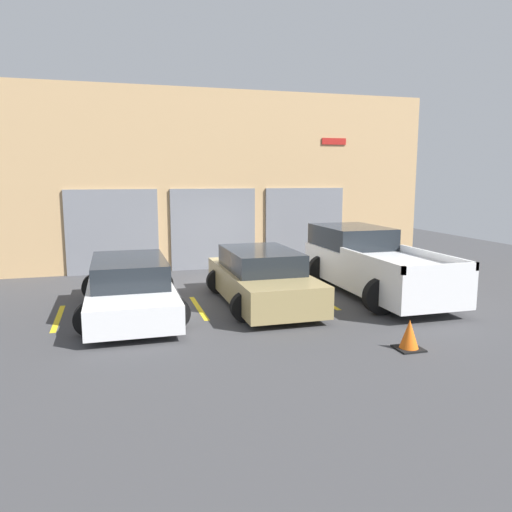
% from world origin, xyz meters
% --- Properties ---
extents(ground_plane, '(28.00, 28.00, 0.00)m').
position_xyz_m(ground_plane, '(0.00, 0.00, 0.00)').
color(ground_plane, '#3D3D3F').
extents(shophouse_building, '(14.92, 0.68, 5.89)m').
position_xyz_m(shophouse_building, '(-0.01, 3.29, 2.89)').
color(shophouse_building, tan).
rests_on(shophouse_building, ground).
extents(pickup_truck, '(2.45, 5.33, 1.67)m').
position_xyz_m(pickup_truck, '(3.11, -1.69, 0.80)').
color(pickup_truck, white).
rests_on(pickup_truck, ground).
extents(sedan_white, '(2.27, 4.80, 1.24)m').
position_xyz_m(sedan_white, '(-3.11, -1.94, 0.59)').
color(sedan_white, white).
rests_on(sedan_white, ground).
extents(sedan_side, '(2.20, 4.47, 1.32)m').
position_xyz_m(sedan_side, '(0.00, -1.95, 0.62)').
color(sedan_side, '#9E8956').
rests_on(sedan_side, ground).
extents(parking_stripe_far_left, '(0.12, 2.20, 0.01)m').
position_xyz_m(parking_stripe_far_left, '(-4.66, -1.98, 0.00)').
color(parking_stripe_far_left, gold).
rests_on(parking_stripe_far_left, ground).
extents(parking_stripe_left, '(0.12, 2.20, 0.01)m').
position_xyz_m(parking_stripe_left, '(-1.55, -1.98, 0.00)').
color(parking_stripe_left, gold).
rests_on(parking_stripe_left, ground).
extents(parking_stripe_centre, '(0.12, 2.20, 0.01)m').
position_xyz_m(parking_stripe_centre, '(1.55, -1.98, 0.00)').
color(parking_stripe_centre, gold).
rests_on(parking_stripe_centre, ground).
extents(parking_stripe_right, '(0.12, 2.20, 0.01)m').
position_xyz_m(parking_stripe_right, '(4.66, -1.98, 0.00)').
color(parking_stripe_right, gold).
rests_on(parking_stripe_right, ground).
extents(traffic_cone, '(0.47, 0.47, 0.55)m').
position_xyz_m(traffic_cone, '(1.60, -5.86, 0.25)').
color(traffic_cone, black).
rests_on(traffic_cone, ground).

